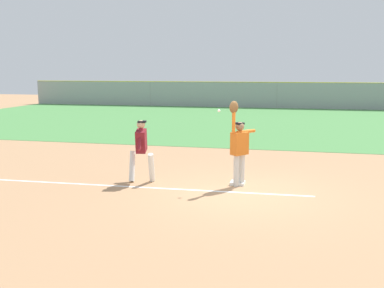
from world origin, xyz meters
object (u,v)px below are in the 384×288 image
at_px(fielder, 239,145).
at_px(parked_car_white, 292,97).
at_px(runner, 141,146).
at_px(parked_car_red, 235,97).
at_px(baseball, 219,111).
at_px(parked_car_black, 343,98).
at_px(first_base, 238,183).

bearing_deg(fielder, parked_car_white, -51.69).
height_order(runner, parked_car_red, runner).
relative_size(baseball, parked_car_black, 0.02).
bearing_deg(parked_car_white, parked_car_red, -179.70).
bearing_deg(parked_car_white, first_base, -92.78).
bearing_deg(baseball, parked_car_white, 86.22).
height_order(first_base, parked_car_red, parked_car_red).
bearing_deg(fielder, baseball, 62.29).
xyz_separation_m(runner, parked_car_black, (8.30, 28.68, -0.32)).
bearing_deg(parked_car_white, runner, -97.96).
distance_m(runner, parked_car_white, 28.87).
height_order(runner, parked_car_white, runner).
bearing_deg(runner, first_base, -4.19).
bearing_deg(parked_car_white, baseball, -93.70).
xyz_separation_m(fielder, runner, (-2.66, -0.16, -0.12)).
distance_m(fielder, parked_car_red, 28.64).
xyz_separation_m(first_base, fielder, (0.03, -0.13, 1.08)).
bearing_deg(first_base, parked_car_black, 78.69).
xyz_separation_m(first_base, parked_car_white, (1.41, 28.29, 0.63)).
relative_size(first_base, parked_car_white, 0.09).
distance_m(first_base, parked_car_red, 28.51).
bearing_deg(fielder, parked_car_black, -60.10).
bearing_deg(fielder, parked_car_red, -41.59).
bearing_deg(parked_car_black, first_base, -98.69).
bearing_deg(baseball, parked_car_black, 77.90).
xyz_separation_m(parked_car_red, parked_car_black, (9.29, 0.12, 0.00)).
relative_size(first_base, runner, 0.22).
relative_size(first_base, fielder, 0.17).
xyz_separation_m(baseball, parked_car_white, (1.89, 28.62, -1.35)).
height_order(fielder, parked_car_black, fielder).
relative_size(runner, parked_car_white, 0.39).
relative_size(first_base, baseball, 5.14).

